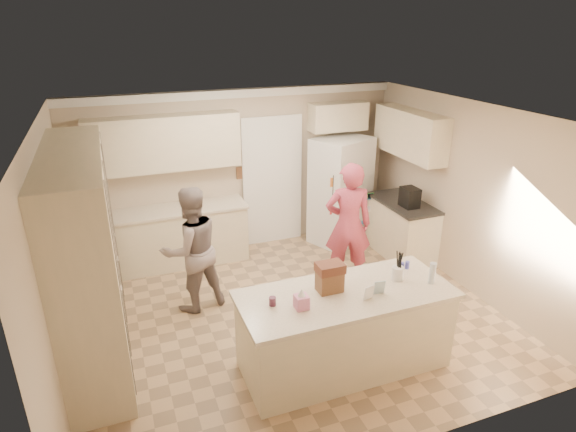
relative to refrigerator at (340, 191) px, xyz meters
name	(u,v)px	position (x,y,z in m)	size (l,w,h in m)	color
floor	(290,316)	(-1.62, -1.86, -0.91)	(5.20, 4.60, 0.02)	tan
ceiling	(291,114)	(-1.62, -1.86, 1.71)	(5.20, 4.60, 0.02)	white
wall_back	(239,171)	(-1.62, 0.45, 0.40)	(5.20, 0.02, 2.60)	#C5B297
wall_front	(397,332)	(-1.62, -4.17, 0.40)	(5.20, 0.02, 2.60)	#C5B297
wall_left	(52,260)	(-4.23, -1.86, 0.40)	(0.02, 4.60, 2.60)	#C5B297
wall_right	(467,197)	(0.99, -1.86, 0.40)	(0.02, 4.60, 2.60)	#C5B297
crown_back	(237,94)	(-1.62, 0.40, 1.63)	(5.20, 0.08, 0.12)	white
pantry_bank	(87,257)	(-3.92, -1.66, 0.28)	(0.60, 2.60, 2.35)	beige
back_base_cab	(175,238)	(-2.77, 0.14, -0.46)	(2.20, 0.60, 0.88)	beige
back_countertop	(172,210)	(-2.77, 0.13, 0.00)	(2.24, 0.63, 0.04)	beige
back_upper_cab	(164,143)	(-2.77, 0.26, 1.00)	(2.20, 0.35, 0.80)	beige
doorway_opening	(272,182)	(-1.07, 0.42, 0.15)	(0.90, 0.06, 2.10)	black
doorway_casing	(273,183)	(-1.07, 0.38, 0.15)	(1.02, 0.03, 2.22)	white
wall_frame_upper	(240,156)	(-1.60, 0.41, 0.65)	(0.15, 0.02, 0.20)	brown
wall_frame_lower	(241,173)	(-1.60, 0.41, 0.38)	(0.15, 0.02, 0.20)	brown
refrigerator	(340,191)	(0.00, 0.00, 0.00)	(0.90, 0.70, 1.80)	white
fridge_seam	(350,198)	(0.00, -0.35, 0.00)	(0.01, 0.02, 1.78)	gray
fridge_dispenser	(339,185)	(-0.22, -0.37, 0.25)	(0.22, 0.03, 0.35)	black
fridge_handle_l	(348,190)	(-0.05, -0.37, 0.15)	(0.02, 0.02, 0.85)	silver
fridge_handle_r	(354,189)	(0.05, -0.37, 0.15)	(0.02, 0.02, 0.85)	silver
over_fridge_cab	(338,117)	(0.03, 0.26, 1.20)	(0.95, 0.35, 0.45)	beige
right_base_cab	(401,230)	(0.68, -0.86, -0.46)	(0.60, 1.20, 0.88)	beige
right_countertop	(404,203)	(0.67, -0.86, 0.00)	(0.63, 1.24, 0.04)	#2D2B28
right_upper_cab	(410,134)	(0.80, -0.66, 1.05)	(0.35, 1.50, 0.70)	beige
coffee_maker	(410,197)	(0.63, -1.06, 0.17)	(0.22, 0.28, 0.30)	black
island_base	(344,331)	(-1.42, -2.96, -0.46)	(2.20, 0.90, 0.88)	beige
island_top	(346,295)	(-1.42, -2.96, 0.00)	(2.28, 0.96, 0.05)	beige
utensil_crock	(398,273)	(-0.77, -2.91, 0.10)	(0.13, 0.13, 0.15)	white
tissue_box	(301,302)	(-1.97, -3.06, 0.10)	(0.13, 0.13, 0.14)	pink
tissue_plume	(302,292)	(-1.97, -3.06, 0.20)	(0.08, 0.08, 0.08)	white
dollhouse_body	(330,281)	(-1.57, -2.86, 0.14)	(0.26, 0.18, 0.22)	brown
dollhouse_roof	(330,268)	(-1.57, -2.86, 0.30)	(0.28, 0.20, 0.10)	#592D1E
jam_jar	(272,301)	(-2.22, -2.91, 0.07)	(0.07, 0.07, 0.09)	#59263F
greeting_card_a	(369,293)	(-1.27, -3.16, 0.11)	(0.12, 0.01, 0.16)	white
greeting_card_b	(379,288)	(-1.12, -3.11, 0.11)	(0.12, 0.01, 0.16)	silver
water_bottle	(432,273)	(-0.47, -3.11, 0.14)	(0.07, 0.07, 0.24)	silver
shaker_salt	(402,266)	(-0.60, -2.74, 0.07)	(0.05, 0.05, 0.09)	#4448AF
shaker_pepper	(407,265)	(-0.53, -2.74, 0.07)	(0.05, 0.05, 0.09)	#4448AF
teen_boy	(192,249)	(-2.72, -1.20, -0.06)	(0.82, 0.64, 1.68)	gray
teen_girl	(348,225)	(-0.54, -1.33, 0.00)	(0.66, 0.43, 1.80)	#C24163
fridge_magnets	(351,198)	(0.00, -0.36, 0.00)	(0.76, 0.02, 1.44)	tan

